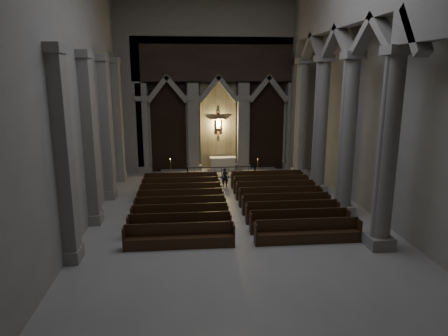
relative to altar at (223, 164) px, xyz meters
name	(u,v)px	position (x,y,z in m)	size (l,w,h in m)	color
room	(240,59)	(-0.28, -11.15, 6.97)	(24.00, 24.10, 12.00)	#A3A09B
sanctuary_wall	(218,80)	(-0.28, 0.38, 5.98)	(14.00, 0.77, 12.00)	gray
right_arcade	(354,55)	(5.22, -9.82, 7.19)	(1.00, 24.00, 12.00)	gray
left_pilasters	(99,136)	(-7.03, -7.65, 3.28)	(0.60, 13.00, 8.03)	gray
sanctuary_step	(220,173)	(-0.28, -0.55, -0.56)	(8.50, 2.60, 0.15)	gray
altar	(223,164)	(0.00, 0.00, 0.00)	(1.89, 0.76, 0.96)	beige
altar_rail	(222,171)	(-0.28, -2.16, -0.03)	(4.67, 0.09, 0.92)	black
candle_stand_left	(171,173)	(-3.72, -1.42, -0.26)	(0.23, 0.23, 1.38)	#B78A38
candle_stand_right	(257,171)	(2.32, -1.36, -0.30)	(0.21, 0.21, 1.24)	#B78A38
pews	(232,205)	(-0.28, -8.52, -0.30)	(9.95, 9.22, 1.01)	black
worshipper	(225,178)	(-0.22, -3.96, -0.03)	(0.44, 0.29, 1.21)	black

